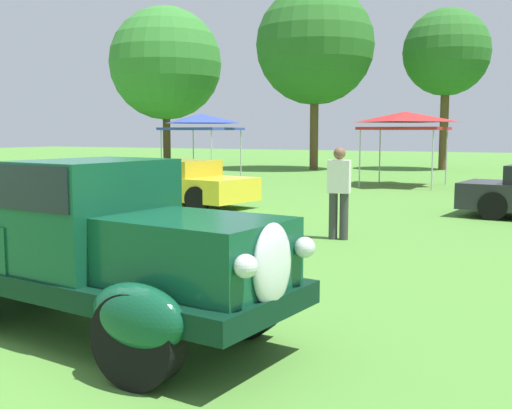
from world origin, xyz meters
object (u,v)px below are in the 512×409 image
object	(u,v)px
feature_pickup_truck	(89,245)
spectator_near_truck	(339,190)
canopy_tent_left_field	(202,121)
show_car_yellow	(184,183)
canopy_tent_center_field	(405,119)

from	to	relation	value
feature_pickup_truck	spectator_near_truck	world-z (taller)	feature_pickup_truck
canopy_tent_left_field	show_car_yellow	bearing A→B (deg)	-60.98
spectator_near_truck	feature_pickup_truck	bearing A→B (deg)	-93.39
feature_pickup_truck	show_car_yellow	bearing A→B (deg)	118.84
feature_pickup_truck	spectator_near_truck	xyz separation A→B (m)	(0.37, 6.17, 0.05)
canopy_tent_left_field	canopy_tent_center_field	distance (m)	8.06
canopy_tent_left_field	spectator_near_truck	bearing A→B (deg)	-47.91
feature_pickup_truck	canopy_tent_center_field	size ratio (longest dim) A/B	1.62
spectator_near_truck	canopy_tent_left_field	xyz separation A→B (m)	(-9.72, 10.76, 1.51)
feature_pickup_truck	canopy_tent_center_field	distance (m)	18.19
feature_pickup_truck	canopy_tent_left_field	distance (m)	19.40
feature_pickup_truck	show_car_yellow	size ratio (longest dim) A/B	1.12
feature_pickup_truck	spectator_near_truck	bearing A→B (deg)	86.61
show_car_yellow	canopy_tent_center_field	world-z (taller)	canopy_tent_center_field
feature_pickup_truck	show_car_yellow	xyz separation A→B (m)	(-5.11, 9.28, -0.27)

